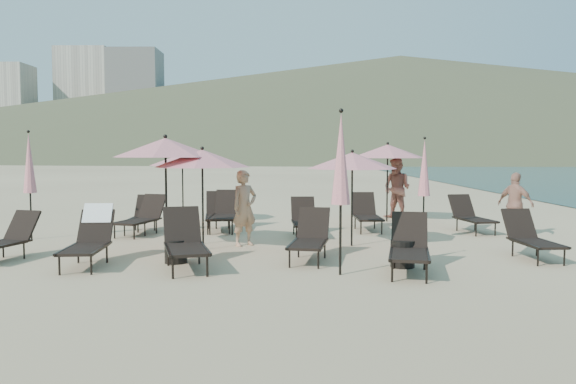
{
  "coord_description": "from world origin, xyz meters",
  "views": [
    {
      "loc": [
        -0.53,
        -10.15,
        2.05
      ],
      "look_at": [
        -0.57,
        3.5,
        1.1
      ],
      "focal_mm": 35.0,
      "sensor_mm": 36.0,
      "label": 1
    }
  ],
  "objects_px": {
    "lounger_0": "(4,239)",
    "umbrella_closed_1": "(424,168)",
    "lounger_7": "(218,213)",
    "beachgoer_c": "(516,204)",
    "lounger_11": "(471,215)",
    "umbrella_open_2": "(352,161)",
    "lounger_9": "(305,218)",
    "side_table_1": "(403,254)",
    "umbrella_open_4": "(388,151)",
    "lounger_5": "(531,237)",
    "beachgoer_b": "(397,189)",
    "lounger_4": "(409,246)",
    "umbrella_closed_0": "(341,160)",
    "umbrella_open_3": "(182,160)",
    "lounger_10": "(366,213)",
    "umbrella_open_1": "(202,159)",
    "lounger_8": "(225,212)",
    "lounger_12": "(142,216)",
    "lounger_6": "(142,215)",
    "umbrella_open_0": "(165,148)",
    "umbrella_closed_2": "(29,164)",
    "lounger_3": "(310,237)",
    "beachgoer_a": "(245,208)",
    "lounger_1": "(90,237)",
    "lounger_2": "(185,241)",
    "side_table_0": "(176,251)"
  },
  "relations": [
    {
      "from": "lounger_5",
      "to": "lounger_7",
      "type": "xyz_separation_m",
      "value": [
        -6.6,
        4.01,
        0.04
      ]
    },
    {
      "from": "lounger_3",
      "to": "beachgoer_a",
      "type": "bearing_deg",
      "value": 139.08
    },
    {
      "from": "umbrella_open_3",
      "to": "lounger_10",
      "type": "bearing_deg",
      "value": -17.71
    },
    {
      "from": "lounger_11",
      "to": "umbrella_closed_2",
      "type": "height_order",
      "value": "umbrella_closed_2"
    },
    {
      "from": "lounger_0",
      "to": "umbrella_closed_1",
      "type": "xyz_separation_m",
      "value": [
        8.62,
        2.57,
        1.27
      ]
    },
    {
      "from": "lounger_8",
      "to": "umbrella_open_4",
      "type": "distance_m",
      "value": 5.29
    },
    {
      "from": "lounger_12",
      "to": "beachgoer_a",
      "type": "distance_m",
      "value": 3.24
    },
    {
      "from": "lounger_1",
      "to": "lounger_3",
      "type": "xyz_separation_m",
      "value": [
        4.06,
        0.44,
        -0.07
      ]
    },
    {
      "from": "umbrella_open_0",
      "to": "umbrella_closed_1",
      "type": "distance_m",
      "value": 5.95
    },
    {
      "from": "lounger_8",
      "to": "umbrella_open_2",
      "type": "relative_size",
      "value": 0.85
    },
    {
      "from": "lounger_11",
      "to": "umbrella_open_3",
      "type": "relative_size",
      "value": 0.81
    },
    {
      "from": "lounger_11",
      "to": "umbrella_open_2",
      "type": "height_order",
      "value": "umbrella_open_2"
    },
    {
      "from": "lounger_7",
      "to": "umbrella_open_3",
      "type": "bearing_deg",
      "value": 119.73
    },
    {
      "from": "lounger_3",
      "to": "lounger_9",
      "type": "bearing_deg",
      "value": 100.2
    },
    {
      "from": "lounger_7",
      "to": "beachgoer_c",
      "type": "relative_size",
      "value": 1.14
    },
    {
      "from": "lounger_4",
      "to": "umbrella_closed_0",
      "type": "distance_m",
      "value": 1.92
    },
    {
      "from": "lounger_4",
      "to": "umbrella_open_1",
      "type": "xyz_separation_m",
      "value": [
        -3.89,
        2.26,
        1.48
      ]
    },
    {
      "from": "lounger_12",
      "to": "umbrella_closed_2",
      "type": "bearing_deg",
      "value": -145.49
    },
    {
      "from": "side_table_1",
      "to": "beachgoer_b",
      "type": "bearing_deg",
      "value": 80.01
    },
    {
      "from": "umbrella_closed_1",
      "to": "lounger_10",
      "type": "bearing_deg",
      "value": 124.05
    },
    {
      "from": "lounger_5",
      "to": "umbrella_closed_1",
      "type": "height_order",
      "value": "umbrella_closed_1"
    },
    {
      "from": "umbrella_open_2",
      "to": "beachgoer_b",
      "type": "xyz_separation_m",
      "value": [
        1.96,
        5.04,
        -0.93
      ]
    },
    {
      "from": "lounger_4",
      "to": "umbrella_open_4",
      "type": "height_order",
      "value": "umbrella_open_4"
    },
    {
      "from": "lounger_8",
      "to": "lounger_11",
      "type": "xyz_separation_m",
      "value": [
        6.42,
        -0.3,
        -0.05
      ]
    },
    {
      "from": "lounger_10",
      "to": "lounger_7",
      "type": "bearing_deg",
      "value": 178.54
    },
    {
      "from": "umbrella_open_4",
      "to": "umbrella_open_2",
      "type": "bearing_deg",
      "value": -109.17
    },
    {
      "from": "umbrella_closed_0",
      "to": "lounger_5",
      "type": "bearing_deg",
      "value": 21.09
    },
    {
      "from": "lounger_10",
      "to": "umbrella_open_4",
      "type": "xyz_separation_m",
      "value": [
        0.88,
        1.93,
        1.65
      ]
    },
    {
      "from": "umbrella_open_0",
      "to": "umbrella_open_2",
      "type": "relative_size",
      "value": 1.15
    },
    {
      "from": "lounger_4",
      "to": "lounger_6",
      "type": "height_order",
      "value": "lounger_4"
    },
    {
      "from": "lounger_9",
      "to": "beachgoer_c",
      "type": "xyz_separation_m",
      "value": [
        5.2,
        -0.02,
        0.36
      ]
    },
    {
      "from": "lounger_9",
      "to": "umbrella_closed_1",
      "type": "xyz_separation_m",
      "value": [
        2.79,
        -0.63,
        1.26
      ]
    },
    {
      "from": "lounger_0",
      "to": "side_table_0",
      "type": "height_order",
      "value": "lounger_0"
    },
    {
      "from": "lounger_5",
      "to": "beachgoer_b",
      "type": "height_order",
      "value": "beachgoer_b"
    },
    {
      "from": "umbrella_open_3",
      "to": "lounger_4",
      "type": "bearing_deg",
      "value": -53.15
    },
    {
      "from": "lounger_8",
      "to": "lounger_12",
      "type": "height_order",
      "value": "lounger_8"
    },
    {
      "from": "lounger_0",
      "to": "lounger_12",
      "type": "relative_size",
      "value": 0.92
    },
    {
      "from": "lounger_5",
      "to": "umbrella_closed_1",
      "type": "xyz_separation_m",
      "value": [
        -1.54,
        2.35,
        1.27
      ]
    },
    {
      "from": "lounger_6",
      "to": "umbrella_closed_2",
      "type": "bearing_deg",
      "value": -151.1
    },
    {
      "from": "lounger_12",
      "to": "umbrella_open_4",
      "type": "distance_m",
      "value": 7.38
    },
    {
      "from": "lounger_8",
      "to": "lounger_12",
      "type": "xyz_separation_m",
      "value": [
        -2.02,
        -0.77,
        -0.03
      ]
    },
    {
      "from": "lounger_11",
      "to": "umbrella_open_4",
      "type": "distance_m",
      "value": 3.33
    },
    {
      "from": "umbrella_open_0",
      "to": "lounger_5",
      "type": "bearing_deg",
      "value": -9.1
    },
    {
      "from": "lounger_1",
      "to": "lounger_2",
      "type": "xyz_separation_m",
      "value": [
        1.8,
        -0.28,
        -0.03
      ]
    },
    {
      "from": "lounger_11",
      "to": "lounger_12",
      "type": "xyz_separation_m",
      "value": [
        -8.44,
        -0.47,
        0.02
      ]
    },
    {
      "from": "lounger_0",
      "to": "umbrella_open_3",
      "type": "relative_size",
      "value": 0.79
    },
    {
      "from": "lounger_9",
      "to": "side_table_1",
      "type": "relative_size",
      "value": 3.39
    },
    {
      "from": "lounger_10",
      "to": "umbrella_closed_0",
      "type": "height_order",
      "value": "umbrella_closed_0"
    },
    {
      "from": "lounger_10",
      "to": "side_table_1",
      "type": "xyz_separation_m",
      "value": [
        -0.01,
        -4.84,
        -0.21
      ]
    },
    {
      "from": "umbrella_closed_1",
      "to": "beachgoer_c",
      "type": "relative_size",
      "value": 1.54
    }
  ]
}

